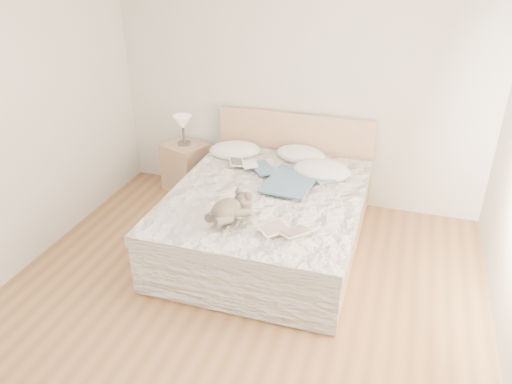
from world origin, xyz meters
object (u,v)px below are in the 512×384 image
at_px(bed, 269,216).
at_px(table_lamp, 183,124).
at_px(photo_book, 243,164).
at_px(teddy_bear, 226,217).
at_px(childrens_book, 285,231).
at_px(nightstand, 186,167).

distance_m(bed, table_lamp, 1.59).
bearing_deg(photo_book, teddy_bear, -103.66).
relative_size(table_lamp, teddy_bear, 0.89).
relative_size(bed, childrens_book, 6.10).
bearing_deg(childrens_book, photo_book, 164.75).
bearing_deg(childrens_book, teddy_bear, -141.09).
bearing_deg(teddy_bear, table_lamp, 149.94).
bearing_deg(teddy_bear, childrens_book, 21.86).
distance_m(childrens_book, teddy_bear, 0.50).
height_order(childrens_book, teddy_bear, teddy_bear).
distance_m(nightstand, teddy_bear, 1.90).
height_order(table_lamp, childrens_book, table_lamp).
relative_size(nightstand, photo_book, 1.87).
relative_size(bed, photo_book, 7.18).
xyz_separation_m(bed, table_lamp, (-1.25, 0.85, 0.49)).
bearing_deg(childrens_book, table_lamp, 177.12).
bearing_deg(table_lamp, childrens_book, -44.45).
xyz_separation_m(bed, photo_book, (-0.38, 0.39, 0.32)).
bearing_deg(table_lamp, photo_book, -27.89).
distance_m(nightstand, table_lamp, 0.52).
xyz_separation_m(table_lamp, photo_book, (0.87, -0.46, -0.17)).
height_order(table_lamp, photo_book, table_lamp).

